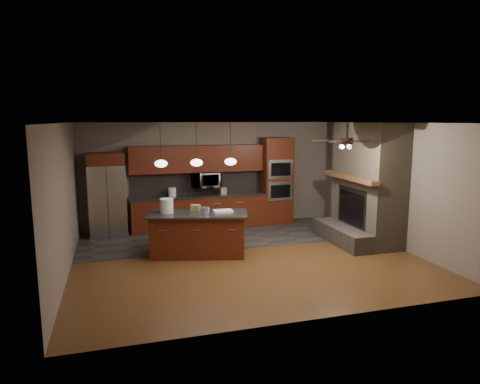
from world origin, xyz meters
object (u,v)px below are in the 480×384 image
object	(u,v)px
kitchen_island	(198,234)
paint_tray	(223,211)
oven_tower	(276,181)
microwave	(206,180)
counter_bucket	(172,192)
refrigerator	(108,195)
counter_box	(223,191)
white_bucket	(167,206)
cardboard_box	(196,208)
paint_can	(204,210)

from	to	relation	value
kitchen_island	paint_tray	bearing A→B (deg)	7.25
kitchen_island	oven_tower	bearing A→B (deg)	54.71
microwave	counter_bucket	world-z (taller)	microwave
refrigerator	counter_box	bearing A→B (deg)	0.61
oven_tower	kitchen_island	bearing A→B (deg)	-139.79
refrigerator	white_bucket	bearing A→B (deg)	-58.20
refrigerator	microwave	bearing A→B (deg)	2.99
refrigerator	counter_bucket	bearing A→B (deg)	2.91
kitchen_island	cardboard_box	bearing A→B (deg)	103.23
refrigerator	white_bucket	world-z (taller)	refrigerator
counter_bucket	counter_box	size ratio (longest dim) A/B	1.30
white_bucket	paint_tray	xyz separation A→B (m)	(1.16, -0.26, -0.13)
paint_can	counter_bucket	world-z (taller)	counter_bucket
microwave	cardboard_box	size ratio (longest dim) A/B	3.82
refrigerator	paint_can	distance (m)	3.01
microwave	counter_bucket	xyz separation A→B (m)	(-0.91, -0.05, -0.29)
white_bucket	paint_can	world-z (taller)	white_bucket
counter_bucket	kitchen_island	bearing A→B (deg)	-83.80
oven_tower	counter_box	world-z (taller)	oven_tower
cardboard_box	paint_tray	bearing A→B (deg)	-2.99
white_bucket	paint_tray	distance (m)	1.20
oven_tower	kitchen_island	world-z (taller)	oven_tower
white_bucket	counter_bucket	bearing A→B (deg)	79.42
paint_can	paint_tray	bearing A→B (deg)	6.80
white_bucket	cardboard_box	world-z (taller)	white_bucket
refrigerator	paint_tray	distance (m)	3.26
counter_bucket	refrigerator	bearing A→B (deg)	-177.09
oven_tower	counter_box	xyz separation A→B (m)	(-1.53, -0.04, -0.20)
paint_can	counter_box	distance (m)	2.51
counter_box	cardboard_box	bearing A→B (deg)	-118.05
white_bucket	counter_box	bearing A→B (deg)	48.98
counter_box	microwave	bearing A→B (deg)	169.17
microwave	white_bucket	bearing A→B (deg)	-121.62
oven_tower	counter_bucket	distance (m)	2.89
paint_can	paint_tray	xyz separation A→B (m)	(0.41, 0.05, -0.05)
refrigerator	cardboard_box	distance (m)	2.65
paint_can	paint_tray	distance (m)	0.42
oven_tower	paint_can	xyz separation A→B (m)	(-2.52, -2.35, -0.20)
microwave	white_bucket	distance (m)	2.47
white_bucket	counter_box	size ratio (longest dim) A/B	1.70
kitchen_island	cardboard_box	size ratio (longest dim) A/B	11.83
counter_box	paint_tray	bearing A→B (deg)	-102.44
kitchen_island	refrigerator	bearing A→B (deg)	145.01
paint_can	cardboard_box	world-z (taller)	paint_can
kitchen_island	counter_box	distance (m)	2.51
paint_tray	counter_bucket	world-z (taller)	counter_bucket
microwave	counter_bucket	size ratio (longest dim) A/B	3.18
oven_tower	counter_bucket	size ratio (longest dim) A/B	10.36
white_bucket	paint_tray	world-z (taller)	white_bucket
oven_tower	white_bucket	xyz separation A→B (m)	(-3.27, -2.04, -0.12)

